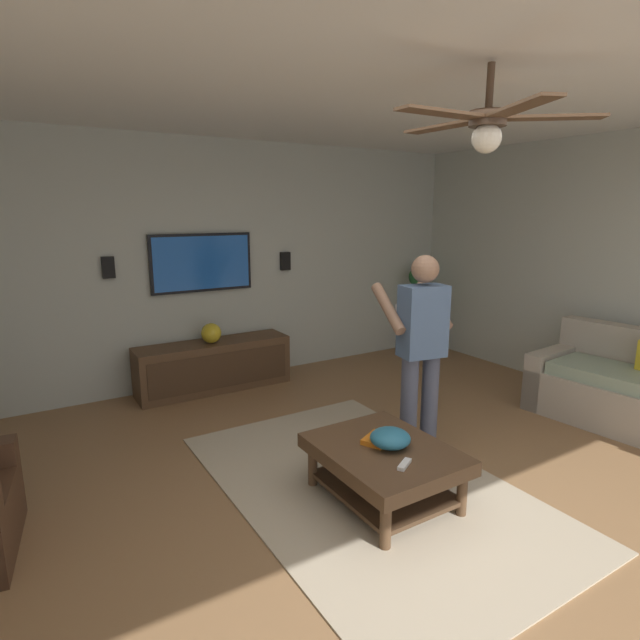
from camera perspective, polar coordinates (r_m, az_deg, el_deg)
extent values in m
plane|color=olive|center=(3.68, 10.54, -20.49)|extent=(7.87, 7.87, 0.00)
cube|color=#B2B7AD|center=(6.01, -10.78, 6.32)|extent=(0.10, 6.62, 2.76)
cube|color=white|center=(3.22, 12.72, 27.00)|extent=(6.76, 6.62, 0.10)
cube|color=tan|center=(3.91, 5.16, -18.11)|extent=(2.90, 1.82, 0.01)
cube|color=#A89E8E|center=(5.84, 24.74, -5.72)|extent=(0.26, 0.85, 0.58)
cube|color=#513823|center=(3.61, 7.23, -14.69)|extent=(1.00, 0.80, 0.10)
cylinder|color=#513823|center=(4.17, 6.97, -13.87)|extent=(0.07, 0.07, 0.30)
cylinder|color=#513823|center=(3.84, -0.83, -16.18)|extent=(0.07, 0.07, 0.30)
cylinder|color=#513823|center=(3.64, 15.68, -18.46)|extent=(0.07, 0.07, 0.30)
cylinder|color=#513823|center=(3.26, 7.38, -22.05)|extent=(0.07, 0.07, 0.30)
cube|color=#452F1E|center=(3.73, 7.12, -18.12)|extent=(0.88, 0.68, 0.03)
cube|color=#513823|center=(5.83, -11.85, -5.04)|extent=(0.44, 1.70, 0.55)
cube|color=#412C1C|center=(5.62, -11.06, -5.63)|extent=(0.01, 1.56, 0.39)
cube|color=black|center=(5.83, -13.16, 6.31)|extent=(0.05, 1.15, 0.65)
cube|color=blue|center=(5.80, -13.07, 6.29)|extent=(0.01, 1.09, 0.59)
cylinder|color=#4C5166|center=(4.39, 12.22, -8.99)|extent=(0.14, 0.14, 0.82)
cylinder|color=#4C5166|center=(4.29, 9.97, -9.42)|extent=(0.14, 0.14, 0.82)
cube|color=slate|center=(4.14, 11.51, -0.14)|extent=(0.28, 0.39, 0.58)
sphere|color=#997056|center=(4.07, 11.76, 5.65)|extent=(0.22, 0.22, 0.22)
cylinder|color=#997056|center=(4.39, 12.70, 1.71)|extent=(0.49, 0.17, 0.37)
cylinder|color=#997056|center=(4.16, 7.67, 1.33)|extent=(0.49, 0.17, 0.37)
cube|color=white|center=(4.46, 8.85, 0.71)|extent=(0.05, 0.06, 0.16)
cylinder|color=#4C4C51|center=(7.29, 11.83, -2.63)|extent=(0.33, 0.33, 0.28)
cylinder|color=brown|center=(7.21, 11.96, 0.20)|extent=(0.05, 0.05, 0.46)
sphere|color=#235B2D|center=(7.26, 12.35, 2.36)|extent=(0.24, 0.24, 0.24)
sphere|color=#235B2D|center=(7.16, 11.06, 4.79)|extent=(0.28, 0.28, 0.28)
sphere|color=#235B2D|center=(7.20, 11.60, 2.48)|extent=(0.27, 0.27, 0.27)
sphere|color=#235B2D|center=(7.24, 11.12, 2.16)|extent=(0.33, 0.33, 0.33)
ellipsoid|color=teal|center=(3.57, 7.92, -13.04)|extent=(0.28, 0.28, 0.13)
cube|color=white|center=(3.36, 9.49, -15.74)|extent=(0.11, 0.15, 0.02)
cube|color=orange|center=(3.65, 6.51, -13.19)|extent=(0.24, 0.27, 0.04)
sphere|color=gold|center=(5.69, -12.15, -1.45)|extent=(0.22, 0.22, 0.22)
cube|color=black|center=(6.25, -3.94, 6.63)|extent=(0.06, 0.12, 0.22)
cube|color=black|center=(5.60, -22.74, 5.48)|extent=(0.06, 0.12, 0.22)
cylinder|color=#4C3828|center=(3.10, 18.57, 23.27)|extent=(0.04, 0.04, 0.28)
cylinder|color=#4C3828|center=(3.07, 18.38, 20.72)|extent=(0.20, 0.20, 0.08)
sphere|color=silver|center=(3.06, 18.25, 18.87)|extent=(0.16, 0.16, 0.16)
cube|color=brown|center=(3.28, 13.74, 20.39)|extent=(0.56, 0.14, 0.02)
cube|color=brown|center=(2.85, 13.81, 21.71)|extent=(0.13, 0.56, 0.02)
cube|color=brown|center=(2.79, 21.54, 21.42)|extent=(0.56, 0.33, 0.02)
cube|color=brown|center=(3.15, 24.47, 20.06)|extent=(0.44, 0.51, 0.02)
cube|color=brown|center=(3.39, 18.46, 19.86)|extent=(0.45, 0.51, 0.02)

